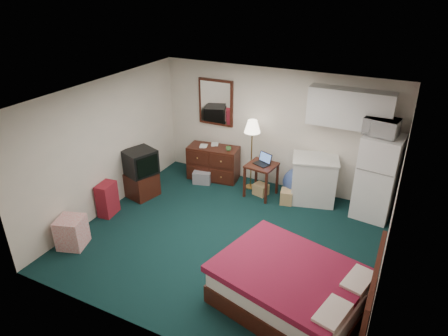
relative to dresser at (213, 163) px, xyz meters
The scene contains 25 objects.
floor 2.31m from the dresser, 56.49° to the right, with size 5.00×4.50×0.01m, color black.
ceiling 3.12m from the dresser, 56.49° to the right, with size 5.00×4.50×0.01m, color beige.
walls 2.44m from the dresser, 56.49° to the right, with size 5.01×4.51×2.50m.
mirror 1.32m from the dresser, 106.08° to the left, with size 0.80×0.06×1.00m, color white, non-canonical shape.
upper_cabinets 3.14m from the dresser, ahead, with size 1.50×0.35×0.70m, color silver, non-canonical shape.
headboard 4.72m from the dresser, 38.03° to the right, with size 0.06×1.56×1.00m, color black, non-canonical shape.
dresser is the anchor object (origin of this frame).
floor_lamp 0.99m from the dresser, ahead, with size 0.33×0.33×1.51m, color tan, non-canonical shape.
desk 1.25m from the dresser, 11.47° to the right, with size 0.55×0.55×0.70m, color black, non-canonical shape.
exercise_ball 1.91m from the dresser, ahead, with size 0.60×0.60×0.60m, color #314680.
kitchen_counter 2.24m from the dresser, ahead, with size 0.83×0.63×0.91m, color silver, non-canonical shape.
fridge 3.41m from the dresser, ahead, with size 0.66×0.66×1.60m, color white, non-canonical shape.
bed 3.98m from the dresser, 46.97° to the right, with size 1.89×1.47×0.60m, color maroon, non-canonical shape.
tv_stand 1.65m from the dresser, 125.07° to the right, with size 0.51×0.55×0.51m, color black, non-canonical shape.
suitcase 2.46m from the dresser, 116.44° to the right, with size 0.25×0.40×0.64m, color maroon, non-canonical shape.
retail_box 3.38m from the dresser, 106.64° to the right, with size 0.42×0.42×0.53m, color white, non-canonical shape.
file_bin 0.40m from the dresser, 111.33° to the right, with size 0.38×0.29×0.27m, color gray, non-canonical shape.
cardboard_box_a 1.27m from the dresser, 10.53° to the right, with size 0.28×0.23×0.23m, color #95764A, non-canonical shape.
cardboard_box_b 1.85m from the dresser, ahead, with size 0.24×0.28×0.28m, color #95764A, non-canonical shape.
laptop 1.32m from the dresser, 11.53° to the right, with size 0.31×0.25×0.21m, color black, non-canonical shape.
crt_tv 1.68m from the dresser, 125.30° to the right, with size 0.54×0.58×0.50m, color black, non-canonical shape.
microwave 3.59m from the dresser, ahead, with size 0.57×0.31×0.38m, color white.
book_a 0.57m from the dresser, 164.11° to the right, with size 0.16×0.02×0.22m, color #95764A.
book_b 0.50m from the dresser, 136.30° to the left, with size 0.16×0.02×0.21m, color #95764A.
mug 0.58m from the dresser, ahead, with size 0.12×0.09×0.12m, color #4B8041.
Camera 1 is at (2.48, -5.13, 4.14)m, focal length 32.00 mm.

